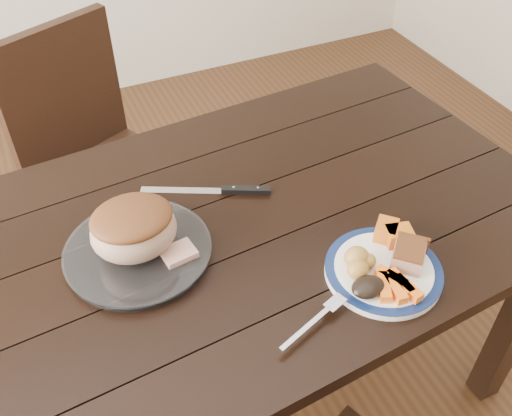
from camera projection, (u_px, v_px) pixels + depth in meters
name	position (u px, v px, depth m)	size (l,w,h in m)	color
ground	(231.00, 396.00, 1.81)	(4.00, 4.00, 0.00)	#472B16
dining_table	(222.00, 256.00, 1.37)	(1.67, 1.03, 0.75)	black
chair_far	(94.00, 152.00, 1.90)	(0.56, 0.57, 0.93)	black
dinner_plate	(383.00, 271.00, 1.20)	(0.25, 0.25, 0.02)	white
plate_rim	(384.00, 269.00, 1.20)	(0.25, 0.25, 0.02)	#0E1D47
serving_platter	(138.00, 253.00, 1.24)	(0.31, 0.31, 0.02)	white
pork_slice	(408.00, 255.00, 1.19)	(0.08, 0.06, 0.04)	tan
roasted_potatoes	(359.00, 262.00, 1.18)	(0.07, 0.07, 0.05)	gold
carrot_batons	(396.00, 285.00, 1.15)	(0.08, 0.11, 0.02)	orange
pumpkin_wedges	(392.00, 233.00, 1.24)	(0.08, 0.09, 0.04)	orange
dark_mushroom	(368.00, 287.00, 1.13)	(0.07, 0.05, 0.03)	black
fork	(318.00, 318.00, 1.10)	(0.17, 0.08, 0.00)	silver
roast_joint	(134.00, 230.00, 1.19)	(0.18, 0.16, 0.12)	tan
cut_slice	(179.00, 254.00, 1.22)	(0.07, 0.06, 0.02)	tan
carving_knife	(230.00, 190.00, 1.40)	(0.30, 0.16, 0.01)	silver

